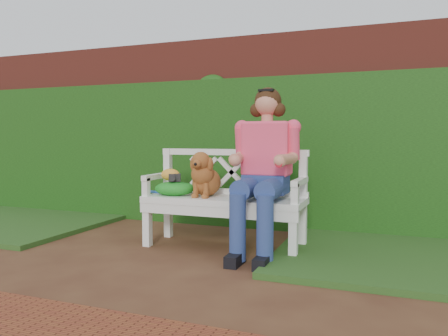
% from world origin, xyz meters
% --- Properties ---
extents(ground, '(60.00, 60.00, 0.00)m').
position_xyz_m(ground, '(0.00, 0.00, 0.00)').
color(ground, '#472619').
extents(brick_wall, '(10.00, 0.30, 2.20)m').
position_xyz_m(brick_wall, '(0.00, 1.90, 1.10)').
color(brick_wall, maroon).
rests_on(brick_wall, ground).
extents(ivy_hedge, '(10.00, 0.18, 1.70)m').
position_xyz_m(ivy_hedge, '(0.00, 1.68, 0.85)').
color(ivy_hedge, '#236016').
rests_on(ivy_hedge, ground).
extents(grass_left, '(2.60, 2.00, 0.05)m').
position_xyz_m(grass_left, '(-2.40, 0.90, 0.03)').
color(grass_left, '#1E4518').
rests_on(grass_left, ground).
extents(grass_right, '(2.60, 2.00, 0.05)m').
position_xyz_m(grass_right, '(2.40, 0.90, 0.03)').
color(grass_right, '#1E4518').
rests_on(grass_right, ground).
extents(garden_bench, '(1.63, 0.75, 0.48)m').
position_xyz_m(garden_bench, '(0.58, 0.70, 0.24)').
color(garden_bench, white).
rests_on(garden_bench, ground).
extents(seated_woman, '(0.77, 0.94, 1.50)m').
position_xyz_m(seated_woman, '(0.98, 0.68, 0.75)').
color(seated_woman, red).
rests_on(seated_woman, ground).
extents(dog, '(0.38, 0.45, 0.43)m').
position_xyz_m(dog, '(0.40, 0.66, 0.69)').
color(dog, '#B27C38').
rests_on(dog, garden_bench).
extents(tennis_racket, '(0.58, 0.35, 0.03)m').
position_xyz_m(tennis_racket, '(0.08, 0.70, 0.49)').
color(tennis_racket, white).
rests_on(tennis_racket, garden_bench).
extents(green_bag, '(0.44, 0.37, 0.13)m').
position_xyz_m(green_bag, '(0.08, 0.64, 0.55)').
color(green_bag, '#157D29').
rests_on(green_bag, garden_bench).
extents(camera_item, '(0.14, 0.12, 0.07)m').
position_xyz_m(camera_item, '(0.09, 0.64, 0.65)').
color(camera_item, black).
rests_on(camera_item, green_bag).
extents(baseball_glove, '(0.22, 0.19, 0.12)m').
position_xyz_m(baseball_glove, '(0.03, 0.67, 0.67)').
color(baseball_glove, gold).
rests_on(baseball_glove, green_bag).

